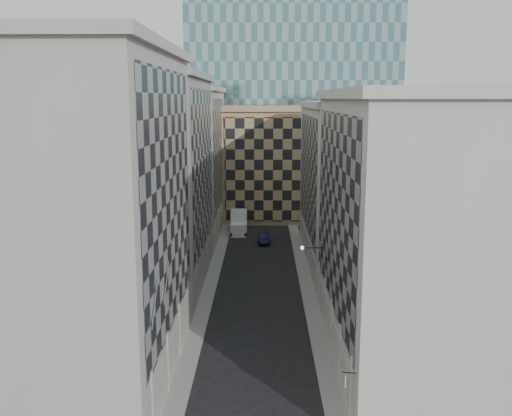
{
  "coord_description": "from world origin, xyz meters",
  "views": [
    {
      "loc": [
        0.56,
        -28.03,
        20.02
      ],
      "look_at": [
        -0.03,
        14.69,
        11.8
      ],
      "focal_mm": 40.0,
      "sensor_mm": 36.0,
      "label": 1
    }
  ],
  "objects": [
    {
      "name": "flagpoles_left",
      "position": [
        -5.9,
        6.0,
        8.0
      ],
      "size": [
        0.1,
        6.33,
        2.33
      ],
      "color": "gray",
      "rests_on": "ground"
    },
    {
      "name": "dark_car",
      "position": [
        0.55,
        49.92,
        0.72
      ],
      "size": [
        1.79,
        4.48,
        1.45
      ],
      "primitive_type": "imported",
      "rotation": [
        0.0,
        0.0,
        0.06
      ],
      "color": "black",
      "rests_on": "ground"
    },
    {
      "name": "bldg_right_b",
      "position": [
        10.89,
        42.0,
        9.85
      ],
      "size": [
        10.8,
        28.8,
        19.7
      ],
      "color": "#BAB4AA",
      "rests_on": "ground"
    },
    {
      "name": "bldg_left_a",
      "position": [
        -10.88,
        11.0,
        11.82
      ],
      "size": [
        10.8,
        22.8,
        23.7
      ],
      "color": "#A59E94",
      "rests_on": "ground"
    },
    {
      "name": "bldg_right_a",
      "position": [
        10.88,
        15.0,
        10.32
      ],
      "size": [
        10.8,
        26.8,
        20.7
      ],
      "color": "#BAB4AA",
      "rests_on": "ground"
    },
    {
      "name": "shop_sign",
      "position": [
        5.42,
        3.0,
        3.83
      ],
      "size": [
        0.84,
        0.74,
        0.82
      ],
      "rotation": [
        0.0,
        0.0,
        -0.15
      ],
      "color": "black",
      "rests_on": "ground"
    },
    {
      "name": "sidewalk_east",
      "position": [
        5.25,
        30.0,
        0.07
      ],
      "size": [
        1.5,
        100.0,
        0.15
      ],
      "primitive_type": "cube",
      "color": "gray",
      "rests_on": "ground"
    },
    {
      "name": "box_truck",
      "position": [
        -3.21,
        56.09,
        1.42
      ],
      "size": [
        2.54,
        5.98,
        3.26
      ],
      "rotation": [
        0.0,
        0.0,
        0.02
      ],
      "color": "white",
      "rests_on": "ground"
    },
    {
      "name": "bldg_left_b",
      "position": [
        -10.88,
        33.0,
        11.32
      ],
      "size": [
        10.8,
        22.8,
        22.7
      ],
      "color": "gray",
      "rests_on": "ground"
    },
    {
      "name": "bracket_lamp",
      "position": [
        4.38,
        24.0,
        6.2
      ],
      "size": [
        1.98,
        0.36,
        0.36
      ],
      "color": "black",
      "rests_on": "ground"
    },
    {
      "name": "church_tower",
      "position": [
        0.0,
        82.0,
        26.95
      ],
      "size": [
        7.2,
        7.2,
        51.5
      ],
      "color": "#2A2421",
      "rests_on": "ground"
    },
    {
      "name": "sidewalk_west",
      "position": [
        -5.25,
        30.0,
        0.07
      ],
      "size": [
        1.5,
        100.0,
        0.15
      ],
      "primitive_type": "cube",
      "color": "gray",
      "rests_on": "ground"
    },
    {
      "name": "bldg_left_c",
      "position": [
        -10.88,
        55.0,
        10.83
      ],
      "size": [
        10.8,
        22.8,
        21.7
      ],
      "color": "#A59E94",
      "rests_on": "ground"
    },
    {
      "name": "tan_block",
      "position": [
        2.0,
        67.9,
        9.44
      ],
      "size": [
        16.8,
        14.8,
        18.8
      ],
      "color": "tan",
      "rests_on": "ground"
    }
  ]
}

